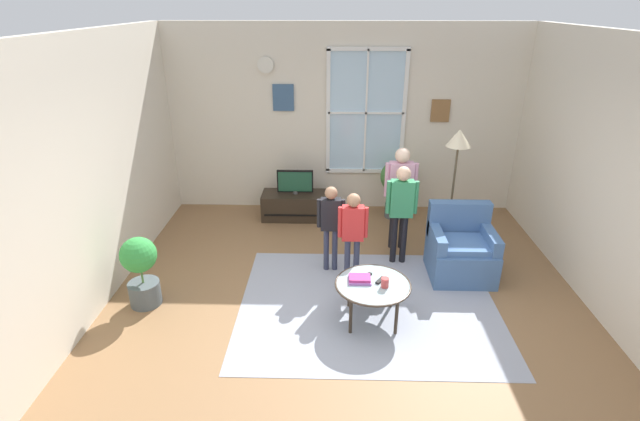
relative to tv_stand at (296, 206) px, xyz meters
name	(u,v)px	position (x,y,z in m)	size (l,w,h in m)	color
ground_plane	(346,320)	(0.74, -2.60, -0.21)	(6.03, 6.73, 0.02)	olive
back_wall	(345,120)	(0.75, 0.53, 1.25)	(5.43, 0.17, 2.88)	beige
side_wall_left	(64,193)	(-2.03, -2.60, 1.24)	(0.12, 6.13, 2.88)	beige
area_rug	(368,305)	(0.99, -2.34, -0.20)	(2.88, 2.31, 0.01)	#999EAD
tv_stand	(296,206)	(0.00, 0.00, 0.00)	(1.04, 0.48, 0.41)	#2D2319
television	(295,182)	(0.00, 0.00, 0.40)	(0.55, 0.08, 0.38)	#4C4C4C
armchair	(461,251)	(2.17, -1.62, 0.12)	(0.76, 0.74, 0.87)	#476B9E
coffee_table	(373,286)	(1.01, -2.59, 0.22)	(0.80, 0.80, 0.46)	#99B2B7
book_stack	(360,279)	(0.87, -2.54, 0.27)	(0.24, 0.19, 0.05)	#AB64BE
cup	(385,283)	(1.12, -2.65, 0.30)	(0.08, 0.08, 0.10)	#BF3F3F
remote_near_books	(367,276)	(0.96, -2.46, 0.26)	(0.04, 0.14, 0.02)	black
remote_near_cup	(380,280)	(1.09, -2.54, 0.26)	(0.04, 0.14, 0.02)	black
person_pink_shirt	(400,187)	(1.47, -0.94, 0.69)	(0.43, 0.20, 1.43)	black
person_green_shirt	(401,204)	(1.44, -1.35, 0.62)	(0.40, 0.18, 1.32)	black
person_red_shirt	(353,228)	(0.82, -1.85, 0.53)	(0.35, 0.16, 1.16)	#333851
person_black_shirt	(331,219)	(0.56, -1.57, 0.51)	(0.34, 0.15, 1.13)	#333851
potted_plant_by_window	(396,182)	(1.56, 0.07, 0.39)	(0.50, 0.50, 0.92)	#4C565B
potted_plant_corner	(141,269)	(-1.52, -2.37, 0.25)	(0.39, 0.39, 0.83)	#4C565B
floor_lamp	(458,150)	(2.18, -0.86, 1.18)	(0.32, 0.32, 1.65)	black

